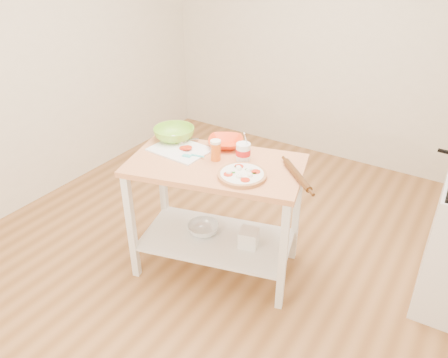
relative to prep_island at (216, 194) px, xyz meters
name	(u,v)px	position (x,y,z in m)	size (l,w,h in m)	color
room_shell	(221,98)	(0.02, 0.04, 0.70)	(4.04, 4.54, 2.74)	#9E6A3A
prep_island	(216,194)	(0.00, 0.00, 0.00)	(1.30, 0.92, 0.90)	tan
pizza	(242,175)	(0.25, -0.07, 0.27)	(0.31, 0.31, 0.05)	tan
cutting_board	(180,149)	(-0.32, 0.03, 0.26)	(0.42, 0.32, 0.04)	white
spatula	(193,156)	(-0.17, -0.02, 0.27)	(0.15, 0.08, 0.01)	#45CCCB
knife	(175,139)	(-0.44, 0.12, 0.27)	(0.23, 0.17, 0.01)	silver
orange_bowl	(226,143)	(-0.08, 0.25, 0.28)	(0.25, 0.25, 0.06)	#EE3F14
green_bowl	(174,134)	(-0.46, 0.14, 0.30)	(0.30, 0.30, 0.09)	#81C334
beer_pint	(216,150)	(-0.02, 0.04, 0.32)	(0.07, 0.07, 0.14)	orange
yogurt_tub	(243,152)	(0.13, 0.14, 0.31)	(0.10, 0.10, 0.21)	white
rolling_pin	(297,175)	(0.55, 0.10, 0.27)	(0.04, 0.04, 0.38)	#512E12
shelf_glass_bowl	(203,229)	(-0.12, 0.00, -0.35)	(0.24, 0.24, 0.07)	silver
shelf_bin	(249,238)	(0.24, 0.06, -0.32)	(0.13, 0.13, 0.13)	white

